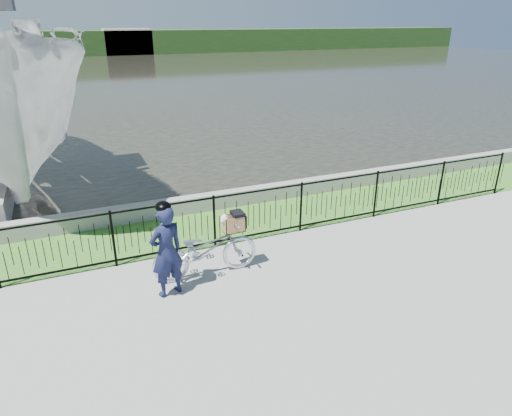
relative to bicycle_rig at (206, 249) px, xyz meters
name	(u,v)px	position (x,y,z in m)	size (l,w,h in m)	color
ground	(293,273)	(1.49, -0.61, -0.53)	(120.00, 120.00, 0.00)	gray
grass_strip	(242,221)	(1.49, 1.99, -0.52)	(60.00, 2.00, 0.01)	#3B7324
water	(103,78)	(1.49, 32.39, -0.53)	(120.00, 120.00, 0.00)	#26261D
quay_wall	(228,199)	(1.49, 2.99, -0.33)	(60.00, 0.30, 0.40)	gray
fence	(259,214)	(1.49, 0.99, 0.05)	(14.00, 0.06, 1.15)	black
far_treeline	(79,43)	(1.49, 59.39, 0.97)	(120.00, 6.00, 3.00)	#23431A
far_building_right	(128,42)	(7.49, 57.89, 1.07)	(6.00, 3.00, 3.20)	#ACA08A
bicycle_rig	(206,249)	(0.00, 0.00, 0.00)	(1.98, 0.69, 1.18)	silver
cyclist	(166,250)	(-0.79, -0.35, 0.31)	(0.68, 0.55, 1.70)	#141938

